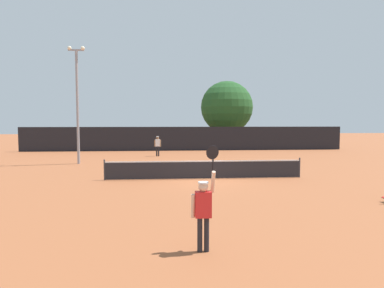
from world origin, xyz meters
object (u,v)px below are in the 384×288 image
object	(u,v)px
player_serving	(204,205)
large_tree	(227,107)
light_pole	(77,97)
parked_car_mid	(160,140)
tennis_ball	(219,169)
parked_car_near	(117,140)
player_receiving	(158,144)

from	to	relation	value
player_serving	large_tree	xyz separation A→B (m)	(6.29, 31.44, 3.47)
light_pole	parked_car_mid	bearing A→B (deg)	70.85
tennis_ball	light_pole	xyz separation A→B (m)	(-9.49, 3.42, 4.64)
player_serving	tennis_ball	size ratio (longest dim) A/B	36.88
parked_car_near	player_receiving	bearing A→B (deg)	-72.53
player_serving	large_tree	distance (m)	32.25
player_serving	parked_car_mid	distance (m)	32.65
tennis_ball	parked_car_mid	size ratio (longest dim) A/B	0.02
large_tree	parked_car_near	size ratio (longest dim) A/B	1.74
tennis_ball	large_tree	bearing A→B (deg)	78.15
tennis_ball	parked_car_near	world-z (taller)	parked_car_near
light_pole	player_receiving	bearing A→B (deg)	40.23
large_tree	parked_car_mid	bearing A→B (deg)	171.38
tennis_ball	parked_car_near	distance (m)	21.49
player_serving	parked_car_near	bearing A→B (deg)	101.07
parked_car_mid	light_pole	bearing A→B (deg)	-111.38
player_receiving	player_serving	bearing A→B (deg)	94.00
player_serving	player_receiving	world-z (taller)	player_serving
player_serving	tennis_ball	xyz separation A→B (m)	(2.50, 13.39, -1.07)
tennis_ball	light_pole	bearing A→B (deg)	160.16
player_receiving	large_tree	bearing A→B (deg)	-127.96
player_serving	parked_car_mid	xyz separation A→B (m)	(-1.49, 32.62, -0.32)
large_tree	parked_car_mid	distance (m)	8.74
tennis_ball	light_pole	size ratio (longest dim) A/B	0.01
large_tree	tennis_ball	bearing A→B (deg)	-101.85
parked_car_near	large_tree	bearing A→B (deg)	-12.46
player_serving	light_pole	size ratio (longest dim) A/B	0.31
large_tree	player_receiving	bearing A→B (deg)	-127.96
large_tree	player_serving	bearing A→B (deg)	-101.31
player_serving	parked_car_mid	world-z (taller)	player_serving
large_tree	parked_car_mid	xyz separation A→B (m)	(-7.78, 1.18, -3.79)
tennis_ball	large_tree	world-z (taller)	large_tree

